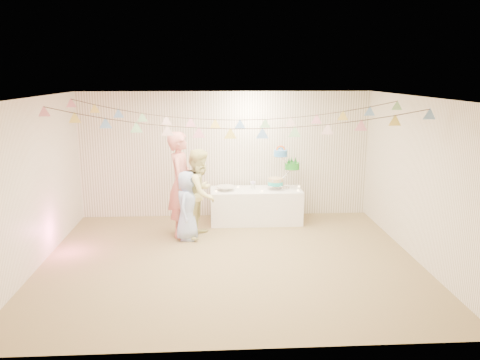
{
  "coord_description": "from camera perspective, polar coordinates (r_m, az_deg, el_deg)",
  "views": [
    {
      "loc": [
        -0.26,
        -7.06,
        2.95
      ],
      "look_at": [
        0.2,
        0.8,
        1.15
      ],
      "focal_mm": 35.0,
      "sensor_mm": 36.0,
      "label": 1
    }
  ],
  "objects": [
    {
      "name": "person_child",
      "position": [
        8.47,
        -6.52,
        -3.1
      ],
      "size": [
        0.53,
        0.69,
        1.26
      ],
      "primitive_type": "imported",
      "rotation": [
        0.0,
        0.0,
        1.34
      ],
      "color": "#A0B5E3",
      "rests_on": "floor"
    },
    {
      "name": "floor",
      "position": [
        7.66,
        -1.16,
        -9.78
      ],
      "size": [
        6.0,
        6.0,
        0.0
      ],
      "primitive_type": "plane",
      "color": "olive",
      "rests_on": "ground"
    },
    {
      "name": "back_wall",
      "position": [
        9.71,
        -1.76,
        3.08
      ],
      "size": [
        6.0,
        6.0,
        0.0
      ],
      "primitive_type": "plane",
      "color": "white",
      "rests_on": "ground"
    },
    {
      "name": "cake_top_tier",
      "position": [
        9.3,
        5.0,
        3.08
      ],
      "size": [
        0.25,
        0.25,
        0.19
      ],
      "primitive_type": null,
      "color": "#438CD2",
      "rests_on": "cake_stand"
    },
    {
      "name": "tealight_5",
      "position": [
        9.63,
        7.22,
        -0.76
      ],
      "size": [
        0.04,
        0.04,
        0.03
      ],
      "primitive_type": "cylinder",
      "color": "#FFD88C",
      "rests_on": "table"
    },
    {
      "name": "tealight_3",
      "position": [
        9.62,
        3.92,
        -0.72
      ],
      "size": [
        0.04,
        0.04,
        0.03
      ],
      "primitive_type": "cylinder",
      "color": "#FFD88C",
      "rests_on": "table"
    },
    {
      "name": "ceiling",
      "position": [
        7.08,
        -1.26,
        10.03
      ],
      "size": [
        6.0,
        6.0,
        0.0
      ],
      "primitive_type": "plane",
      "color": "beige",
      "rests_on": "ground"
    },
    {
      "name": "bunting_front",
      "position": [
        6.9,
        -1.19,
        7.63
      ],
      "size": [
        5.6,
        0.9,
        0.36
      ],
      "primitive_type": null,
      "color": "#72A5E5",
      "rests_on": "ceiling"
    },
    {
      "name": "cake_bottom",
      "position": [
        9.37,
        4.41,
        -0.21
      ],
      "size": [
        0.31,
        0.31,
        0.15
      ],
      "primitive_type": null,
      "color": "#2BCABC",
      "rests_on": "cake_stand"
    },
    {
      "name": "front_wall",
      "position": [
        4.86,
        -0.1,
        -6.98
      ],
      "size": [
        6.0,
        6.0,
        0.0
      ],
      "primitive_type": "plane",
      "color": "white",
      "rests_on": "ground"
    },
    {
      "name": "posy",
      "position": [
        9.38,
        1.59,
        -0.2
      ],
      "size": [
        0.14,
        0.14,
        0.16
      ],
      "primitive_type": null,
      "color": "white",
      "rests_on": "table"
    },
    {
      "name": "cake_stand",
      "position": [
        9.38,
        5.31,
        1.8
      ],
      "size": [
        0.73,
        0.43,
        0.82
      ],
      "primitive_type": null,
      "color": "silver",
      "rests_on": "table"
    },
    {
      "name": "tealight_0",
      "position": [
        9.18,
        -2.93,
        -1.36
      ],
      "size": [
        0.04,
        0.04,
        0.03
      ],
      "primitive_type": "cylinder",
      "color": "#FFD88C",
      "rests_on": "table"
    },
    {
      "name": "tealight_1",
      "position": [
        9.52,
        -0.23,
        -0.83
      ],
      "size": [
        0.04,
        0.04,
        0.03
      ],
      "primitive_type": "cylinder",
      "color": "#FFD88C",
      "rests_on": "table"
    },
    {
      "name": "bunting_back",
      "position": [
        8.19,
        -1.54,
        8.66
      ],
      "size": [
        5.6,
        1.1,
        0.4
      ],
      "primitive_type": null,
      "color": "pink",
      "rests_on": "ceiling"
    },
    {
      "name": "person_adult_b",
      "position": [
        8.57,
        -4.85,
        -1.6
      ],
      "size": [
        0.84,
        0.95,
        1.63
      ],
      "primitive_type": "imported",
      "rotation": [
        0.0,
        0.0,
        1.24
      ],
      "color": "#E4DB8C",
      "rests_on": "floor"
    },
    {
      "name": "left_wall",
      "position": [
        7.76,
        -23.95,
        -0.54
      ],
      "size": [
        5.0,
        5.0,
        0.0
      ],
      "primitive_type": "plane",
      "color": "white",
      "rests_on": "ground"
    },
    {
      "name": "person_adult_a",
      "position": [
        8.62,
        -7.19,
        -0.52
      ],
      "size": [
        0.54,
        0.76,
        1.94
      ],
      "primitive_type": "imported",
      "rotation": [
        0.0,
        0.0,
        1.45
      ],
      "color": "#D0776D",
      "rests_on": "floor"
    },
    {
      "name": "cake_middle",
      "position": [
        9.51,
        6.29,
        1.61
      ],
      "size": [
        0.27,
        0.27,
        0.22
      ],
      "primitive_type": null,
      "color": "#1F9024",
      "rests_on": "cake_stand"
    },
    {
      "name": "tealight_2",
      "position": [
        9.16,
        2.71,
        -1.38
      ],
      "size": [
        0.04,
        0.04,
        0.03
      ],
      "primitive_type": "cylinder",
      "color": "#FFD88C",
      "rests_on": "table"
    },
    {
      "name": "table",
      "position": [
        9.46,
        1.95,
        -3.15
      ],
      "size": [
        1.82,
        0.73,
        0.68
      ],
      "primitive_type": "cube",
      "color": "white",
      "rests_on": "floor"
    },
    {
      "name": "tealight_4",
      "position": [
        9.3,
        7.1,
        -1.25
      ],
      "size": [
        0.04,
        0.04,
        0.03
      ],
      "primitive_type": "cylinder",
      "color": "#FFD88C",
      "rests_on": "table"
    },
    {
      "name": "platter",
      "position": [
        9.27,
        -1.75,
        -0.81
      ],
      "size": [
        0.37,
        0.37,
        0.02
      ],
      "primitive_type": "cylinder",
      "color": "white",
      "rests_on": "table"
    },
    {
      "name": "right_wall",
      "position": [
        7.95,
        20.94,
        0.03
      ],
      "size": [
        5.0,
        5.0,
        0.0
      ],
      "primitive_type": "plane",
      "color": "white",
      "rests_on": "ground"
    }
  ]
}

